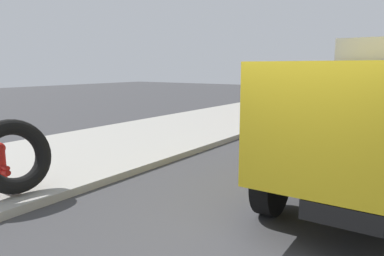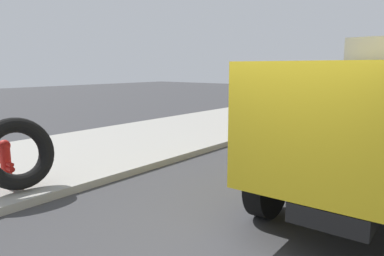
{
  "view_description": "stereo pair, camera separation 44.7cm",
  "coord_description": "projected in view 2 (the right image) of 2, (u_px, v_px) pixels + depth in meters",
  "views": [
    {
      "loc": [
        -3.82,
        -1.32,
        2.33
      ],
      "look_at": [
        1.62,
        2.48,
        1.2
      ],
      "focal_mm": 33.3,
      "sensor_mm": 36.0,
      "label": 1
    },
    {
      "loc": [
        -3.55,
        -1.68,
        2.33
      ],
      "look_at": [
        1.62,
        2.48,
        1.2
      ],
      "focal_mm": 33.3,
      "sensor_mm": 36.0,
      "label": 2
    }
  ],
  "objects": [
    {
      "name": "fire_hydrant",
      "position": [
        6.0,
        162.0,
        6.53
      ],
      "size": [
        0.21,
        0.48,
        0.88
      ],
      "color": "red",
      "rests_on": "sidewalk_curb"
    },
    {
      "name": "sidewalk_curb",
      "position": [
        11.0,
        167.0,
        8.16
      ],
      "size": [
        36.0,
        5.0,
        0.15
      ],
      "primitive_type": "cube",
      "color": "#99968E",
      "rests_on": "ground"
    },
    {
      "name": "loose_tire",
      "position": [
        17.0,
        153.0,
        6.35
      ],
      "size": [
        1.38,
        0.8,
        1.33
      ],
      "primitive_type": "torus",
      "rotation": [
        1.27,
        0.0,
        -0.12
      ],
      "color": "black",
      "rests_on": "sidewalk_curb"
    }
  ]
}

